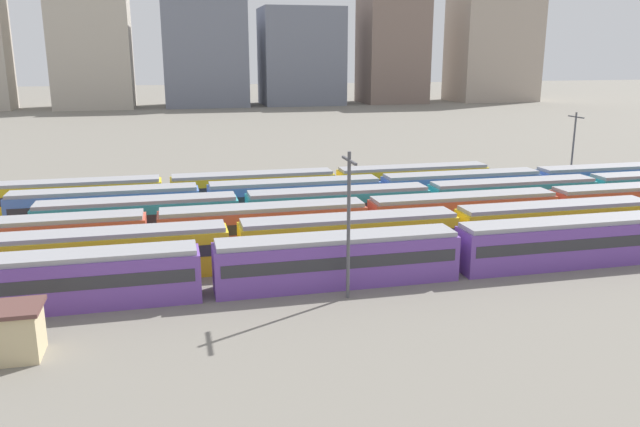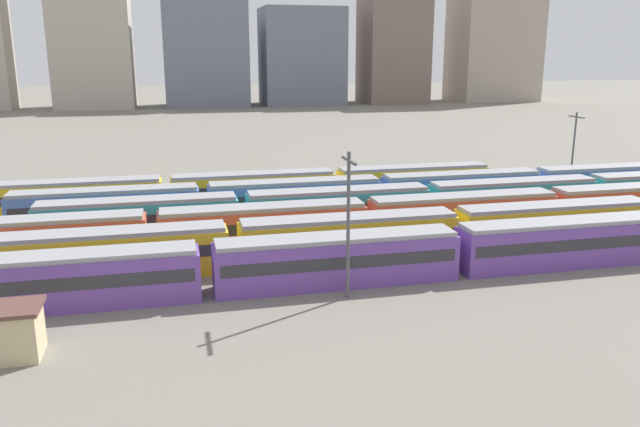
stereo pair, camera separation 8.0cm
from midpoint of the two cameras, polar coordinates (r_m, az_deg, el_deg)
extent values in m
plane|color=slate|center=(57.64, -15.33, -2.85)|extent=(600.00, 600.00, 0.00)
cube|color=#6B429E|center=(45.33, -22.27, -5.88)|extent=(18.00, 3.00, 3.40)
cube|color=#2D2D33|center=(45.20, -22.32, -5.39)|extent=(17.20, 3.06, 0.90)
cube|color=#939399|center=(44.75, -22.50, -3.62)|extent=(17.60, 2.70, 0.35)
cube|color=#6B429E|center=(46.10, 1.62, -4.43)|extent=(18.00, 3.00, 3.40)
cube|color=#2D2D33|center=(45.97, 1.62, -3.95)|extent=(17.20, 3.06, 0.90)
cube|color=#939399|center=(45.54, 1.64, -2.20)|extent=(17.60, 2.70, 0.35)
cube|color=#6B429E|center=(53.95, 21.43, -2.64)|extent=(18.00, 3.00, 3.40)
cube|color=#2D2D33|center=(53.84, 21.47, -2.22)|extent=(17.20, 3.06, 0.90)
cube|color=#939399|center=(53.47, 21.61, -0.72)|extent=(17.60, 2.70, 0.35)
cube|color=yellow|center=(49.90, -18.69, -3.74)|extent=(18.00, 3.00, 3.40)
cube|color=#2D2D33|center=(49.78, -18.73, -3.29)|extent=(17.20, 3.06, 0.90)
cube|color=#939399|center=(49.37, -18.87, -1.67)|extent=(17.60, 2.70, 0.35)
cube|color=yellow|center=(51.49, 2.71, -2.42)|extent=(18.00, 3.00, 3.40)
cube|color=#2D2D33|center=(51.37, 2.71, -1.98)|extent=(17.20, 3.06, 0.90)
cube|color=#939399|center=(50.98, 2.73, -0.40)|extent=(17.60, 2.70, 0.35)
cube|color=yellow|center=(59.38, 20.53, -1.06)|extent=(18.00, 3.00, 3.40)
cube|color=#2D2D33|center=(59.28, 20.56, -0.68)|extent=(17.20, 3.06, 0.90)
cube|color=#939399|center=(58.94, 20.69, 0.70)|extent=(17.60, 2.70, 0.35)
cube|color=#BC4C38|center=(55.80, -24.66, -2.42)|extent=(18.00, 3.00, 3.40)
cube|color=#2D2D33|center=(55.70, -24.71, -2.02)|extent=(17.20, 3.06, 0.90)
cube|color=#939399|center=(55.34, -24.87, -0.56)|extent=(17.60, 2.70, 0.35)
cube|color=#BC4C38|center=(55.12, -5.08, -1.33)|extent=(18.00, 3.00, 3.40)
cube|color=#2D2D33|center=(55.01, -5.09, -0.92)|extent=(17.20, 3.06, 0.90)
cube|color=#939399|center=(54.64, -5.12, 0.56)|extent=(17.60, 2.70, 0.35)
cube|color=#BC4C38|center=(60.63, 12.88, -0.19)|extent=(18.00, 3.00, 3.40)
cube|color=#2D2D33|center=(60.53, 12.90, 0.18)|extent=(17.20, 3.06, 0.90)
cube|color=#939399|center=(60.20, 12.98, 1.54)|extent=(17.60, 2.70, 0.35)
cube|color=#BC4C38|center=(70.91, 26.74, 0.71)|extent=(18.00, 3.00, 3.40)
cube|color=#2D2D33|center=(70.83, 26.78, 1.03)|extent=(17.20, 3.06, 0.90)
cube|color=#939399|center=(70.55, 26.91, 2.19)|extent=(17.60, 2.70, 0.35)
cube|color=teal|center=(59.73, -16.07, -0.61)|extent=(18.00, 3.00, 3.40)
cube|color=#2D2D33|center=(59.63, -16.10, -0.23)|extent=(17.20, 3.06, 0.90)
cube|color=#939399|center=(59.29, -16.20, 1.14)|extent=(17.60, 2.70, 0.35)
cube|color=teal|center=(61.64, 1.72, 0.41)|extent=(18.00, 3.00, 3.40)
cube|color=#2D2D33|center=(61.54, 1.73, 0.78)|extent=(17.20, 3.06, 0.90)
cube|color=#939399|center=(61.21, 1.74, 2.11)|extent=(17.60, 2.70, 0.35)
cube|color=teal|center=(68.89, 17.10, 1.26)|extent=(18.00, 3.00, 3.40)
cube|color=#2D2D33|center=(68.80, 17.12, 1.59)|extent=(17.20, 3.06, 0.90)
cube|color=#939399|center=(68.51, 17.21, 2.79)|extent=(17.60, 2.70, 0.35)
cube|color=#4C70BC|center=(65.02, -18.81, 0.37)|extent=(18.00, 3.00, 3.40)
cube|color=#2D2D33|center=(64.93, -18.84, 0.72)|extent=(17.20, 3.06, 0.90)
cube|color=#939399|center=(64.62, -18.95, 1.99)|extent=(17.60, 2.70, 0.35)
cube|color=#4C70BC|center=(65.84, -2.24, 1.31)|extent=(18.00, 3.00, 3.40)
cube|color=#2D2D33|center=(65.75, -2.25, 1.65)|extent=(17.20, 3.06, 0.90)
cube|color=#939399|center=(65.44, -2.26, 2.91)|extent=(17.60, 2.70, 0.35)
cube|color=#4C70BC|center=(71.80, 12.73, 2.06)|extent=(18.00, 3.00, 3.40)
cube|color=#2D2D33|center=(71.71, 12.75, 2.38)|extent=(17.20, 3.06, 0.90)
cube|color=#939399|center=(71.43, 12.82, 3.53)|extent=(17.60, 2.70, 0.35)
cube|color=#4C70BC|center=(81.79, 24.75, 2.56)|extent=(18.00, 3.00, 3.40)
cube|color=#2D2D33|center=(81.72, 24.78, 2.84)|extent=(17.20, 3.06, 0.90)
cube|color=#939399|center=(81.47, 24.89, 3.85)|extent=(17.60, 2.70, 0.35)
cube|color=yellow|center=(70.51, -21.41, 1.19)|extent=(18.00, 3.00, 3.40)
cube|color=#2D2D33|center=(70.43, -21.44, 1.52)|extent=(17.20, 3.06, 0.90)
cube|color=#939399|center=(70.14, -21.55, 2.68)|extent=(17.60, 2.70, 0.35)
cube|color=yellow|center=(70.28, -6.00, 2.08)|extent=(18.00, 3.00, 3.40)
cube|color=#2D2D33|center=(70.20, -6.01, 2.40)|extent=(17.20, 3.06, 0.90)
cube|color=#939399|center=(69.91, -6.04, 3.58)|extent=(17.60, 2.70, 0.35)
cube|color=yellow|center=(74.98, 8.48, 2.77)|extent=(18.00, 3.00, 3.40)
cube|color=#2D2D33|center=(74.90, 8.49, 3.08)|extent=(17.20, 3.06, 0.90)
cube|color=#939399|center=(74.63, 8.53, 4.18)|extent=(17.60, 2.70, 0.35)
cylinder|color=#4C4C51|center=(88.46, 22.04, 5.54)|extent=(0.24, 0.24, 9.20)
cube|color=#47474C|center=(88.00, 22.29, 8.11)|extent=(0.16, 3.20, 0.16)
cylinder|color=#4C4C51|center=(42.57, 2.63, -1.21)|extent=(0.24, 0.24, 10.27)
cube|color=#47474C|center=(41.59, 2.70, 4.83)|extent=(0.16, 3.20, 0.16)
cube|color=#C6B284|center=(39.43, -26.26, -9.80)|extent=(3.20, 2.60, 2.80)
cube|color=brown|center=(38.87, -26.51, -7.74)|extent=(3.60, 3.00, 0.24)
cube|color=#B2A899|center=(210.20, -20.06, 15.66)|extent=(22.99, 21.21, 48.84)
cube|color=slate|center=(209.24, -10.38, 14.20)|extent=(25.80, 21.41, 33.67)
cube|color=slate|center=(213.34, -1.67, 14.05)|extent=(26.15, 20.61, 30.94)
cube|color=#7A665B|center=(221.99, 6.66, 14.86)|extent=(20.80, 19.12, 37.83)
cube|color=#A89989|center=(237.40, 15.57, 15.76)|extent=(28.44, 20.28, 48.99)
camera|label=1|loc=(0.04, -89.96, 0.01)|focal=35.25mm
camera|label=2|loc=(0.04, 90.04, -0.01)|focal=35.25mm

